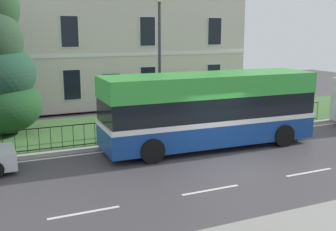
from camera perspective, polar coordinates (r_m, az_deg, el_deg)
name	(u,v)px	position (r m, az deg, el deg)	size (l,w,h in m)	color
ground_plane	(216,156)	(16.74, 6.56, -5.57)	(60.00, 56.00, 0.18)	#423E42
georgian_townhouse	(89,9)	(29.82, -10.73, 14.22)	(19.39, 9.63, 12.39)	beige
iron_verge_railing	(159,127)	(18.80, -1.21, -1.56)	(18.76, 0.04, 0.97)	black
single_decker_bus	(209,109)	(17.63, 5.67, 0.90)	(9.25, 2.89, 3.13)	navy
street_lamp_post	(160,54)	(19.61, -1.16, 8.42)	(0.36, 0.24, 6.42)	#333338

